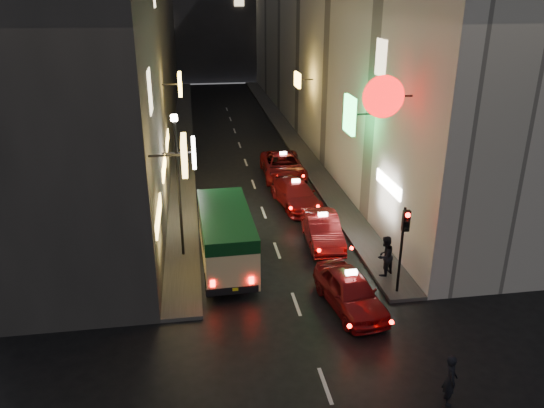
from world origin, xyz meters
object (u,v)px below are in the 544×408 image
pedestrian_crossing (451,376)px  lamp_post (178,178)px  minibus (226,232)px  taxi_near (350,288)px  traffic_light (404,233)px

pedestrian_crossing → lamp_post: 12.95m
minibus → taxi_near: bearing=-42.4°
taxi_near → pedestrian_crossing: 5.34m
minibus → pedestrian_crossing: 10.70m
minibus → taxi_near: size_ratio=1.10×
pedestrian_crossing → traffic_light: traffic_light is taller
lamp_post → minibus: bearing=-31.0°
taxi_near → traffic_light: bearing=13.0°
minibus → pedestrian_crossing: minibus is taller
pedestrian_crossing → lamp_post: size_ratio=0.29×
pedestrian_crossing → traffic_light: size_ratio=0.51×
taxi_near → minibus: bearing=137.6°
minibus → traffic_light: 7.30m
minibus → lamp_post: bearing=149.0°
minibus → traffic_light: bearing=-28.3°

